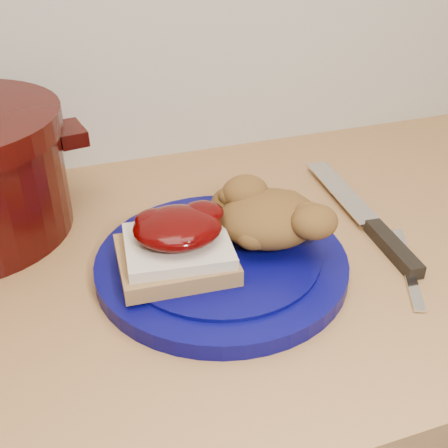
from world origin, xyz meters
name	(u,v)px	position (x,y,z in m)	size (l,w,h in m)	color
plate	(222,263)	(0.01, 1.47, 0.91)	(0.29, 0.29, 0.02)	#05054C
sandwich	(177,244)	(-0.04, 1.46, 0.95)	(0.13, 0.12, 0.06)	olive
stuffing_mound	(269,218)	(0.07, 1.48, 0.95)	(0.12, 0.10, 0.06)	brown
chef_knife	(377,231)	(0.22, 1.47, 0.91)	(0.05, 0.30, 0.02)	black
butter_knife	(408,266)	(0.22, 1.40, 0.90)	(0.16, 0.01, 0.00)	silver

